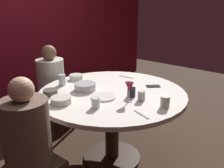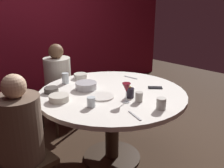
{
  "view_description": "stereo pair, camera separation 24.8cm",
  "coord_description": "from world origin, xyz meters",
  "px_view_note": "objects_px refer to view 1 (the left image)",
  "views": [
    {
      "loc": [
        -1.82,
        -1.49,
        1.64
      ],
      "look_at": [
        0.0,
        0.0,
        0.84
      ],
      "focal_mm": 41.25,
      "sensor_mm": 36.0,
      "label": 1
    },
    {
      "loc": [
        -1.65,
        -1.67,
        1.64
      ],
      "look_at": [
        0.0,
        0.0,
        0.84
      ],
      "focal_mm": 41.25,
      "sensor_mm": 36.0,
      "label": 2
    }
  ],
  "objects_px": {
    "seated_diner_left": "(27,135)",
    "bowl_sauce_side": "(61,100)",
    "dinner_plate": "(104,97)",
    "dining_table": "(112,105)",
    "bowl_salad_center": "(50,92)",
    "cup_by_left_diner": "(96,103)",
    "wine_glass": "(129,88)",
    "bowl_small_white": "(76,77)",
    "cell_phone": "(153,86)",
    "candle_holder": "(131,92)",
    "cup_near_candle": "(62,80)",
    "cup_center_front": "(141,96)",
    "cup_by_right_diner": "(165,101)",
    "bowl_serving_large": "(85,87)",
    "seated_diner_back": "(51,79)"
  },
  "relations": [
    {
      "from": "wine_glass",
      "to": "bowl_small_white",
      "type": "xyz_separation_m",
      "value": [
        0.14,
        0.83,
        -0.1
      ]
    },
    {
      "from": "bowl_sauce_side",
      "to": "bowl_salad_center",
      "type": "bearing_deg",
      "value": 73.83
    },
    {
      "from": "candle_holder",
      "to": "wine_glass",
      "type": "bearing_deg",
      "value": -154.84
    },
    {
      "from": "dining_table",
      "to": "cup_by_right_diner",
      "type": "xyz_separation_m",
      "value": [
        0.0,
        -0.57,
        0.19
      ]
    },
    {
      "from": "dinner_plate",
      "to": "cup_near_candle",
      "type": "xyz_separation_m",
      "value": [
        -0.01,
        0.57,
        0.05
      ]
    },
    {
      "from": "bowl_serving_large",
      "to": "cup_near_candle",
      "type": "bearing_deg",
      "value": 98.23
    },
    {
      "from": "candle_holder",
      "to": "cup_by_right_diner",
      "type": "bearing_deg",
      "value": -91.72
    },
    {
      "from": "wine_glass",
      "to": "bowl_salad_center",
      "type": "relative_size",
      "value": 1.29
    },
    {
      "from": "seated_diner_left",
      "to": "bowl_small_white",
      "type": "xyz_separation_m",
      "value": [
        1.01,
        0.56,
        0.08
      ]
    },
    {
      "from": "bowl_salad_center",
      "to": "bowl_sauce_side",
      "type": "height_order",
      "value": "bowl_sauce_side"
    },
    {
      "from": "bowl_salad_center",
      "to": "cup_by_left_diner",
      "type": "relative_size",
      "value": 1.6
    },
    {
      "from": "candle_holder",
      "to": "cup_by_right_diner",
      "type": "height_order",
      "value": "candle_holder"
    },
    {
      "from": "bowl_sauce_side",
      "to": "cup_by_right_diner",
      "type": "height_order",
      "value": "cup_by_right_diner"
    },
    {
      "from": "bowl_serving_large",
      "to": "cup_by_right_diner",
      "type": "xyz_separation_m",
      "value": [
        0.13,
        -0.81,
        0.01
      ]
    },
    {
      "from": "seated_diner_back",
      "to": "bowl_small_white",
      "type": "distance_m",
      "value": 0.41
    },
    {
      "from": "seated_diner_back",
      "to": "cell_phone",
      "type": "distance_m",
      "value": 1.25
    },
    {
      "from": "seated_diner_left",
      "to": "cup_by_right_diner",
      "type": "bearing_deg",
      "value": -30.87
    },
    {
      "from": "bowl_serving_large",
      "to": "cup_by_right_diner",
      "type": "bearing_deg",
      "value": -80.75
    },
    {
      "from": "cell_phone",
      "to": "bowl_small_white",
      "type": "distance_m",
      "value": 0.86
    },
    {
      "from": "wine_glass",
      "to": "cup_by_left_diner",
      "type": "height_order",
      "value": "wine_glass"
    },
    {
      "from": "bowl_salad_center",
      "to": "cup_by_right_diner",
      "type": "xyz_separation_m",
      "value": [
        0.43,
        -0.97,
        0.02
      ]
    },
    {
      "from": "seated_diner_left",
      "to": "bowl_sauce_side",
      "type": "xyz_separation_m",
      "value": [
        0.46,
        0.16,
        0.08
      ]
    },
    {
      "from": "seated_diner_back",
      "to": "bowl_serving_large",
      "type": "distance_m",
      "value": 0.74
    },
    {
      "from": "seated_diner_left",
      "to": "bowl_sauce_side",
      "type": "distance_m",
      "value": 0.49
    },
    {
      "from": "wine_glass",
      "to": "dinner_plate",
      "type": "distance_m",
      "value": 0.27
    },
    {
      "from": "cell_phone",
      "to": "seated_diner_back",
      "type": "bearing_deg",
      "value": -115.32
    },
    {
      "from": "candle_holder",
      "to": "cell_phone",
      "type": "xyz_separation_m",
      "value": [
        0.38,
        -0.01,
        -0.04
      ]
    },
    {
      "from": "seated_diner_left",
      "to": "bowl_sauce_side",
      "type": "relative_size",
      "value": 6.36
    },
    {
      "from": "seated_diner_left",
      "to": "bowl_salad_center",
      "type": "bearing_deg",
      "value": 37.17
    },
    {
      "from": "dining_table",
      "to": "bowl_salad_center",
      "type": "bearing_deg",
      "value": 137.12
    },
    {
      "from": "cell_phone",
      "to": "cup_near_candle",
      "type": "xyz_separation_m",
      "value": [
        -0.56,
        0.76,
        0.05
      ]
    },
    {
      "from": "cup_by_right_diner",
      "to": "wine_glass",
      "type": "bearing_deg",
      "value": 107.42
    },
    {
      "from": "bowl_serving_large",
      "to": "cup_near_candle",
      "type": "relative_size",
      "value": 1.88
    },
    {
      "from": "seated_diner_left",
      "to": "cell_phone",
      "type": "bearing_deg",
      "value": -9.77
    },
    {
      "from": "dining_table",
      "to": "candle_holder",
      "type": "bearing_deg",
      "value": -86.47
    },
    {
      "from": "seated_diner_left",
      "to": "bowl_salad_center",
      "type": "relative_size",
      "value": 8.33
    },
    {
      "from": "wine_glass",
      "to": "cup_center_front",
      "type": "xyz_separation_m",
      "value": [
        0.09,
        -0.07,
        -0.08
      ]
    },
    {
      "from": "dining_table",
      "to": "bowl_small_white",
      "type": "xyz_separation_m",
      "value": [
        0.05,
        0.56,
        0.17
      ]
    },
    {
      "from": "seated_diner_left",
      "to": "bowl_small_white",
      "type": "height_order",
      "value": "seated_diner_left"
    },
    {
      "from": "dinner_plate",
      "to": "dining_table",
      "type": "bearing_deg",
      "value": 12.1
    },
    {
      "from": "seated_diner_left",
      "to": "cup_by_right_diner",
      "type": "distance_m",
      "value": 1.12
    },
    {
      "from": "cell_phone",
      "to": "cup_near_candle",
      "type": "bearing_deg",
      "value": -97.21
    },
    {
      "from": "seated_diner_left",
      "to": "seated_diner_back",
      "type": "height_order",
      "value": "seated_diner_left"
    },
    {
      "from": "seated_diner_left",
      "to": "dinner_plate",
      "type": "distance_m",
      "value": 0.79
    },
    {
      "from": "candle_holder",
      "to": "bowl_small_white",
      "type": "relative_size",
      "value": 0.75
    },
    {
      "from": "dining_table",
      "to": "bowl_serving_large",
      "type": "xyz_separation_m",
      "value": [
        -0.13,
        0.24,
        0.18
      ]
    },
    {
      "from": "dining_table",
      "to": "dinner_plate",
      "type": "height_order",
      "value": "dinner_plate"
    },
    {
      "from": "cup_by_left_diner",
      "to": "cup_by_right_diner",
      "type": "relative_size",
      "value": 0.87
    },
    {
      "from": "dining_table",
      "to": "bowl_sauce_side",
      "type": "bearing_deg",
      "value": 161.75
    },
    {
      "from": "bowl_sauce_side",
      "to": "cup_near_candle",
      "type": "bearing_deg",
      "value": 48.47
    }
  ]
}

